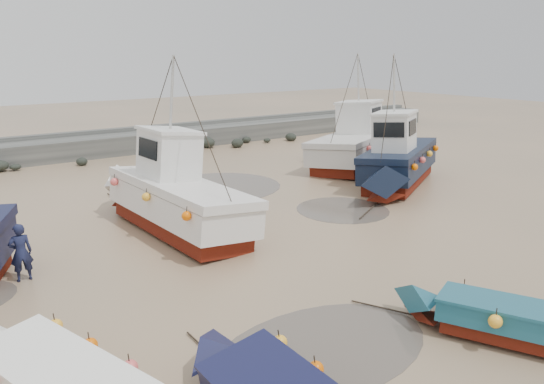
{
  "coord_description": "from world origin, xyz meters",
  "views": [
    {
      "loc": [
        -9.36,
        -11.02,
        6.34
      ],
      "look_at": [
        1.44,
        4.1,
        1.4
      ],
      "focal_mm": 35.0,
      "sensor_mm": 36.0,
      "label": 1
    }
  ],
  "objects_px": {
    "cabin_boat_3": "(359,142)",
    "person": "(24,280)",
    "dinghy_2": "(503,315)",
    "cabin_boat_2": "(398,160)",
    "cabin_boat_1": "(168,193)",
    "dinghy_0": "(52,370)"
  },
  "relations": [
    {
      "from": "cabin_boat_3",
      "to": "person",
      "type": "relative_size",
      "value": 5.79
    },
    {
      "from": "dinghy_2",
      "to": "cabin_boat_2",
      "type": "distance_m",
      "value": 13.92
    },
    {
      "from": "cabin_boat_1",
      "to": "dinghy_2",
      "type": "bearing_deg",
      "value": -78.96
    },
    {
      "from": "dinghy_0",
      "to": "person",
      "type": "xyz_separation_m",
      "value": [
        0.64,
        6.0,
        -0.54
      ]
    },
    {
      "from": "dinghy_0",
      "to": "cabin_boat_3",
      "type": "relative_size",
      "value": 0.63
    },
    {
      "from": "cabin_boat_1",
      "to": "cabin_boat_3",
      "type": "bearing_deg",
      "value": 13.7
    },
    {
      "from": "cabin_boat_2",
      "to": "cabin_boat_1",
      "type": "bearing_deg",
      "value": 58.74
    },
    {
      "from": "cabin_boat_3",
      "to": "person",
      "type": "xyz_separation_m",
      "value": [
        -18.97,
        -5.85,
        -1.34
      ]
    },
    {
      "from": "dinghy_2",
      "to": "cabin_boat_3",
      "type": "relative_size",
      "value": 0.56
    },
    {
      "from": "cabin_boat_2",
      "to": "cabin_boat_3",
      "type": "relative_size",
      "value": 0.93
    },
    {
      "from": "dinghy_2",
      "to": "cabin_boat_1",
      "type": "xyz_separation_m",
      "value": [
        -2.85,
        11.52,
        0.79
      ]
    },
    {
      "from": "dinghy_2",
      "to": "cabin_boat_1",
      "type": "height_order",
      "value": "cabin_boat_1"
    },
    {
      "from": "dinghy_2",
      "to": "cabin_boat_2",
      "type": "bearing_deg",
      "value": 25.36
    },
    {
      "from": "cabin_boat_3",
      "to": "person",
      "type": "bearing_deg",
      "value": -97.87
    },
    {
      "from": "cabin_boat_1",
      "to": "cabin_boat_2",
      "type": "distance_m",
      "value": 11.54
    },
    {
      "from": "dinghy_2",
      "to": "dinghy_0",
      "type": "bearing_deg",
      "value": 131.29
    },
    {
      "from": "cabin_boat_2",
      "to": "cabin_boat_3",
      "type": "xyz_separation_m",
      "value": [
        2.06,
        4.7,
        -0.02
      ]
    },
    {
      "from": "dinghy_0",
      "to": "cabin_boat_2",
      "type": "relative_size",
      "value": 0.68
    },
    {
      "from": "dinghy_0",
      "to": "dinghy_2",
      "type": "bearing_deg",
      "value": -39.3
    },
    {
      "from": "cabin_boat_1",
      "to": "dinghy_0",
      "type": "bearing_deg",
      "value": -130.46
    },
    {
      "from": "dinghy_0",
      "to": "cabin_boat_2",
      "type": "distance_m",
      "value": 18.97
    },
    {
      "from": "cabin_boat_1",
      "to": "cabin_boat_2",
      "type": "bearing_deg",
      "value": -6.14
    }
  ]
}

